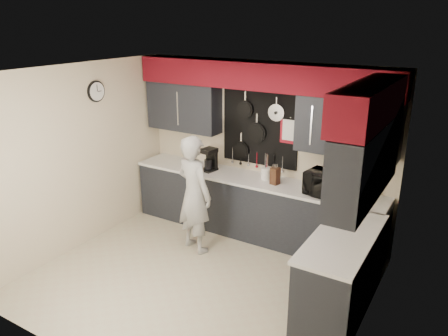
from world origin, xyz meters
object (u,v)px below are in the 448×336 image
Objects in this scene: utensil_crock at (266,174)px; coffee_maker at (210,159)px; microwave at (328,184)px; knife_block at (275,176)px; person at (194,194)px.

coffee_maker is at bearing -175.18° from utensil_crock.
coffee_maker is at bearing -172.45° from microwave.
knife_block is at bearing -172.73° from microwave.
coffee_maker is at bearing -169.08° from knife_block.
microwave is at bearing 8.13° from coffee_maker.
utensil_crock is (-0.98, 0.14, -0.07)m from microwave.
utensil_crock is at bearing 164.27° from knife_block.
microwave is 3.32× the size of utensil_crock.
person is (0.25, -0.79, -0.26)m from coffee_maker.
knife_block is 1.41× the size of utensil_crock.
knife_block is at bearing -122.76° from person.
knife_block reaches higher than utensil_crock.
person is (-0.87, -0.76, -0.20)m from knife_block.
coffee_maker reaches higher than microwave.
microwave reaches higher than knife_block.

